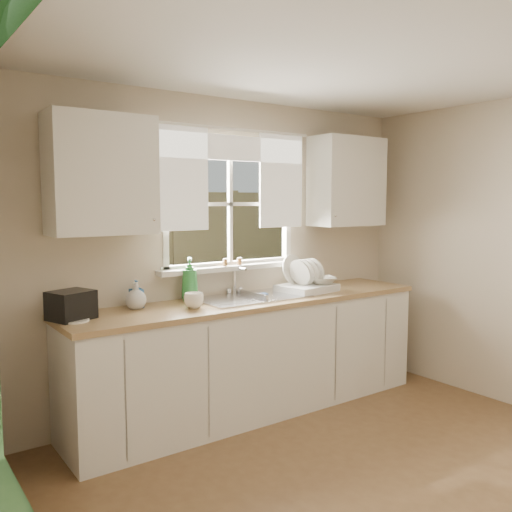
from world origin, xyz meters
TOP-DOWN VIEW (x-y plane):
  - ground at (0.00, 0.00)m, footprint 4.00×4.00m
  - room_walls at (0.00, -0.07)m, footprint 3.62×4.02m
  - ceiling at (0.00, 0.00)m, footprint 3.60×4.00m
  - window at (0.00, 2.00)m, footprint 1.38×0.16m
  - curtains at (0.00, 1.95)m, footprint 1.50×0.03m
  - base_cabinets at (0.00, 1.68)m, footprint 3.00×0.62m
  - countertop at (0.00, 1.68)m, footprint 3.04×0.65m
  - upper_cabinet_left at (-1.15, 1.82)m, footprint 0.70×0.33m
  - upper_cabinet_right at (1.15, 1.82)m, footprint 0.70×0.33m
  - wall_outlet at (0.88, 1.99)m, footprint 0.08×0.01m
  - sill_jars at (-0.03, 1.94)m, footprint 0.18×0.04m
  - backyard at (0.58, 8.42)m, footprint 20.00×10.00m
  - sink at (0.00, 1.71)m, footprint 0.88×0.52m
  - dish_rack at (0.55, 1.69)m, footprint 0.51×0.42m
  - bowl at (0.68, 1.64)m, footprint 0.31×0.31m
  - soap_bottle_a at (-0.46, 1.88)m, footprint 0.17×0.17m
  - soap_bottle_b at (-0.90, 1.88)m, footprint 0.10×0.10m
  - soap_bottle_c at (-0.92, 1.84)m, footprint 0.18×0.18m
  - saucer at (-1.40, 1.68)m, footprint 0.17×0.17m
  - cup at (-0.57, 1.62)m, footprint 0.15×0.15m
  - black_appliance at (-1.40, 1.76)m, footprint 0.32×0.30m

SIDE VIEW (x-z plane):
  - ground at x=0.00m, z-range 0.00..0.00m
  - base_cabinets at x=0.00m, z-range 0.00..0.87m
  - sink at x=0.00m, z-range 0.64..1.04m
  - countertop at x=0.00m, z-range 0.87..0.91m
  - saucer at x=-1.40m, z-range 0.91..0.92m
  - cup at x=-0.57m, z-range 0.91..1.02m
  - dish_rack at x=0.55m, z-range 0.82..1.13m
  - bowl at x=0.68m, z-range 0.97..1.03m
  - black_appliance at x=-1.40m, z-range 0.91..1.10m
  - soap_bottle_c at x=-0.92m, z-range 0.91..1.10m
  - soap_bottle_b at x=-0.90m, z-range 0.91..1.11m
  - soap_bottle_a at x=-0.46m, z-range 0.91..1.25m
  - wall_outlet at x=0.88m, z-range 1.02..1.14m
  - sill_jars at x=-0.03m, z-range 1.15..1.21m
  - room_walls at x=0.00m, z-range -0.01..2.49m
  - window at x=0.00m, z-range 0.95..2.02m
  - upper_cabinet_left at x=-1.15m, z-range 1.45..2.25m
  - upper_cabinet_right at x=1.15m, z-range 1.45..2.25m
  - curtains at x=0.00m, z-range 1.53..2.34m
  - ceiling at x=0.00m, z-range 2.49..2.51m
  - backyard at x=0.58m, z-range 0.40..6.53m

